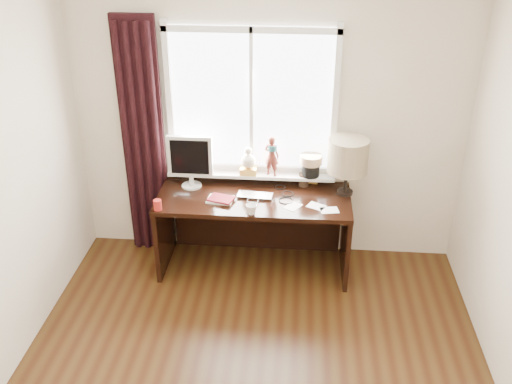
# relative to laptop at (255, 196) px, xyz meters

# --- Properties ---
(ceiling) EXTENTS (3.50, 4.00, 0.00)m
(ceiling) POSITION_rel_laptop_xyz_m (0.09, -1.63, 1.84)
(ceiling) COLOR white
(ceiling) RESTS_ON wall_back
(wall_back) EXTENTS (3.50, 0.00, 2.60)m
(wall_back) POSITION_rel_laptop_xyz_m (0.09, 0.37, 0.54)
(wall_back) COLOR beige
(wall_back) RESTS_ON ground
(laptop) EXTENTS (0.33, 0.23, 0.02)m
(laptop) POSITION_rel_laptop_xyz_m (0.00, 0.00, 0.00)
(laptop) COLOR silver
(laptop) RESTS_ON desk
(mug) EXTENTS (0.13, 0.13, 0.09)m
(mug) POSITION_rel_laptop_xyz_m (-0.01, -0.30, 0.03)
(mug) COLOR white
(mug) RESTS_ON desk
(red_cup) EXTENTS (0.07, 0.07, 0.09)m
(red_cup) POSITION_rel_laptop_xyz_m (-0.80, -0.29, 0.03)
(red_cup) COLOR maroon
(red_cup) RESTS_ON desk
(window) EXTENTS (1.52, 0.21, 1.40)m
(window) POSITION_rel_laptop_xyz_m (-0.04, 0.32, 0.54)
(window) COLOR white
(window) RESTS_ON ground
(curtain) EXTENTS (0.38, 0.09, 2.25)m
(curtain) POSITION_rel_laptop_xyz_m (-1.04, 0.28, 0.35)
(curtain) COLOR black
(curtain) RESTS_ON floor
(desk) EXTENTS (1.70, 0.70, 0.75)m
(desk) POSITION_rel_laptop_xyz_m (-0.01, 0.10, -0.26)
(desk) COLOR black
(desk) RESTS_ON floor
(monitor) EXTENTS (0.40, 0.18, 0.49)m
(monitor) POSITION_rel_laptop_xyz_m (-0.59, 0.15, 0.27)
(monitor) COLOR beige
(monitor) RESTS_ON desk
(notebook_stack) EXTENTS (0.25, 0.20, 0.03)m
(notebook_stack) POSITION_rel_laptop_xyz_m (-0.29, -0.10, 0.00)
(notebook_stack) COLOR beige
(notebook_stack) RESTS_ON desk
(brush_holder) EXTENTS (0.09, 0.09, 0.25)m
(brush_holder) POSITION_rel_laptop_xyz_m (0.42, 0.25, 0.05)
(brush_holder) COLOR black
(brush_holder) RESTS_ON desk
(icon_frame) EXTENTS (0.10, 0.03, 0.13)m
(icon_frame) POSITION_rel_laptop_xyz_m (0.50, 0.30, 0.05)
(icon_frame) COLOR gold
(icon_frame) RESTS_ON desk
(table_lamp) EXTENTS (0.35, 0.35, 0.52)m
(table_lamp) POSITION_rel_laptop_xyz_m (0.79, 0.13, 0.35)
(table_lamp) COLOR black
(table_lamp) RESTS_ON desk
(loose_papers) EXTENTS (0.48, 0.21, 0.00)m
(loose_papers) POSITION_rel_laptop_xyz_m (0.50, -0.15, -0.01)
(loose_papers) COLOR white
(loose_papers) RESTS_ON desk
(desk_cables) EXTENTS (0.20, 0.38, 0.01)m
(desk_cables) POSITION_rel_laptop_xyz_m (0.26, 0.05, -0.01)
(desk_cables) COLOR black
(desk_cables) RESTS_ON desk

